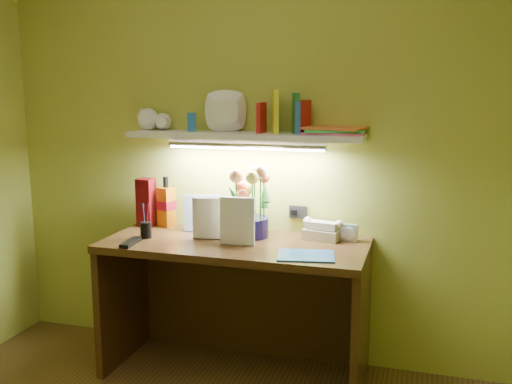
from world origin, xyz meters
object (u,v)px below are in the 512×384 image
(telephone, at_px, (323,229))
(desk_clock, at_px, (350,233))
(flower_bouquet, at_px, (249,203))
(whisky_bottle, at_px, (166,202))
(desk, at_px, (235,309))

(telephone, height_order, desk_clock, telephone)
(telephone, distance_m, desk_clock, 0.14)
(flower_bouquet, relative_size, telephone, 1.98)
(desk_clock, relative_size, whisky_bottle, 0.31)
(flower_bouquet, distance_m, telephone, 0.42)
(desk, bearing_deg, flower_bouquet, 72.60)
(flower_bouquet, bearing_deg, telephone, 9.14)
(desk_clock, height_order, whisky_bottle, whisky_bottle)
(desk, bearing_deg, telephone, 24.00)
(flower_bouquet, relative_size, desk_clock, 4.09)
(flower_bouquet, height_order, desk_clock, flower_bouquet)
(telephone, xyz_separation_m, whisky_bottle, (-0.94, 0.02, 0.09))
(desk, relative_size, telephone, 7.44)
(flower_bouquet, distance_m, desk_clock, 0.56)
(flower_bouquet, relative_size, whisky_bottle, 1.26)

